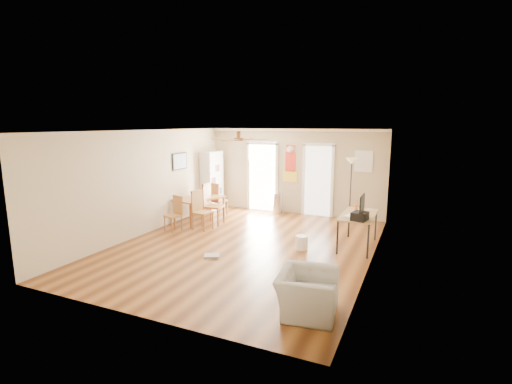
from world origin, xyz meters
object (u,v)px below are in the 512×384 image
at_px(bookshelf, 212,181).
at_px(dining_table, 200,209).
at_px(dining_chair_near, 173,214).
at_px(dining_chair_right_a, 214,204).
at_px(armchair, 307,293).
at_px(dining_chair_right_b, 203,210).
at_px(torchiere_lamp, 350,190).
at_px(dining_chair_far, 219,199).
at_px(printer, 360,216).
at_px(wastebasket_a, 302,243).
at_px(computer_desk, 358,231).
at_px(trash_can, 278,203).

height_order(bookshelf, dining_table, bookshelf).
bearing_deg(dining_chair_near, dining_table, 103.70).
height_order(dining_chair_right_a, armchair, dining_chair_right_a).
relative_size(dining_chair_right_a, armchair, 1.19).
height_order(bookshelf, dining_chair_right_a, bookshelf).
bearing_deg(dining_chair_near, dining_chair_right_b, 51.61).
distance_m(dining_chair_near, torchiere_lamp, 4.94).
height_order(dining_chair_far, printer, dining_chair_far).
height_order(dining_chair_near, torchiere_lamp, torchiere_lamp).
xyz_separation_m(dining_table, dining_chair_far, (0.14, 0.87, 0.15)).
relative_size(dining_chair_right_a, wastebasket_a, 3.64).
bearing_deg(torchiere_lamp, dining_table, -156.56).
bearing_deg(dining_chair_near, printer, 19.43).
relative_size(dining_chair_far, computer_desk, 0.69).
xyz_separation_m(bookshelf, dining_chair_right_a, (0.94, -1.51, -0.37)).
distance_m(trash_can, torchiere_lamp, 2.28).
relative_size(dining_chair_near, computer_desk, 0.63).
height_order(dining_chair_right_b, dining_chair_far, dining_chair_right_b).
relative_size(dining_table, trash_can, 2.15).
distance_m(wastebasket_a, armchair, 2.83).
bearing_deg(dining_chair_right_a, dining_chair_far, 17.15).
height_order(trash_can, computer_desk, computer_desk).
height_order(dining_chair_right_a, dining_chair_near, dining_chair_right_a).
xyz_separation_m(bookshelf, computer_desk, (4.89, -1.89, -0.56)).
bearing_deg(dining_chair_right_a, dining_chair_right_b, 174.84).
bearing_deg(dining_chair_near, armchair, -13.42).
relative_size(bookshelf, dining_table, 1.38).
xyz_separation_m(bookshelf, dining_table, (0.39, -1.38, -0.60)).
height_order(dining_chair_far, armchair, dining_chair_far).
distance_m(dining_table, armchair, 5.78).
relative_size(dining_table, printer, 3.99).
distance_m(dining_chair_right_a, printer, 4.16).
xyz_separation_m(trash_can, wastebasket_a, (1.67, -2.92, -0.16)).
xyz_separation_m(dining_chair_right_a, trash_can, (1.17, 1.86, -0.25)).
bearing_deg(computer_desk, wastebasket_a, -148.29).
height_order(torchiere_lamp, printer, torchiere_lamp).
bearing_deg(dining_chair_right_a, wastebasket_a, -115.63).
height_order(dining_chair_right_b, printer, dining_chair_right_b).
relative_size(dining_chair_near, trash_can, 1.42).
distance_m(dining_chair_right_b, dining_chair_near, 0.77).
xyz_separation_m(bookshelf, dining_chair_right_b, (0.94, -2.09, -0.43)).
bearing_deg(armchair, dining_chair_right_b, 42.71).
relative_size(dining_chair_far, trash_can, 1.55).
bearing_deg(dining_chair_right_a, armchair, -140.06).
relative_size(bookshelf, torchiere_lamp, 1.04).
xyz_separation_m(computer_desk, wastebasket_a, (-1.10, -0.68, -0.22)).
bearing_deg(trash_can, dining_chair_right_a, -122.23).
distance_m(dining_table, trash_can, 2.44).
xyz_separation_m(dining_chair_near, armchair, (4.39, -2.74, -0.14)).
xyz_separation_m(dining_table, dining_chair_right_b, (0.55, -0.71, 0.17)).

